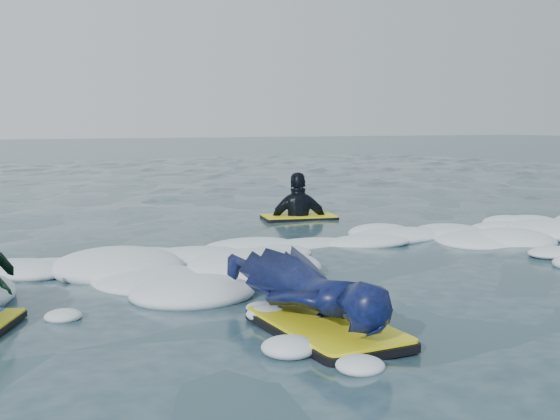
# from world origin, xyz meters

# --- Properties ---
(ground) EXTENTS (120.00, 120.00, 0.00)m
(ground) POSITION_xyz_m (0.00, 0.00, 0.00)
(ground) COLOR #19343C
(ground) RESTS_ON ground
(foam_band) EXTENTS (12.00, 3.10, 0.30)m
(foam_band) POSITION_xyz_m (0.00, 1.03, 0.00)
(foam_band) COLOR white
(foam_band) RESTS_ON ground
(prone_woman_unit) EXTENTS (0.66, 1.78, 0.47)m
(prone_woman_unit) POSITION_xyz_m (-1.40, -1.20, 0.24)
(prone_woman_unit) COLOR black
(prone_woman_unit) RESTS_ON ground
(waiting_rider_unit) EXTENTS (1.12, 0.77, 1.53)m
(waiting_rider_unit) POSITION_xyz_m (0.97, 3.43, -0.07)
(waiting_rider_unit) COLOR black
(waiting_rider_unit) RESTS_ON ground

